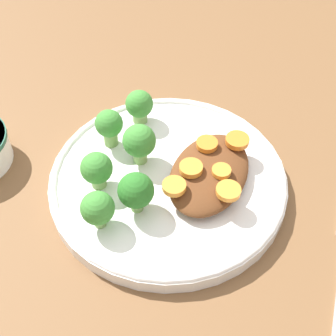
# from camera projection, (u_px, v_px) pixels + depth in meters

# --- Properties ---
(ground_plane) EXTENTS (4.00, 4.00, 0.00)m
(ground_plane) POSITION_uv_depth(u_px,v_px,m) (168.00, 186.00, 0.56)
(ground_plane) COLOR brown
(plate) EXTENTS (0.28, 0.28, 0.02)m
(plate) POSITION_uv_depth(u_px,v_px,m) (168.00, 180.00, 0.55)
(plate) COLOR white
(plate) RESTS_ON ground_plane
(stew_mound) EXTENTS (0.13, 0.08, 0.02)m
(stew_mound) POSITION_uv_depth(u_px,v_px,m) (209.00, 173.00, 0.53)
(stew_mound) COLOR #5B3319
(stew_mound) RESTS_ON plate
(broccoli_floret_0) EXTENTS (0.04, 0.04, 0.05)m
(broccoli_floret_0) POSITION_uv_depth(u_px,v_px,m) (139.00, 142.00, 0.54)
(broccoli_floret_0) COLOR #7FA85B
(broccoli_floret_0) RESTS_ON plate
(broccoli_floret_1) EXTENTS (0.04, 0.04, 0.05)m
(broccoli_floret_1) POSITION_uv_depth(u_px,v_px,m) (98.00, 209.00, 0.48)
(broccoli_floret_1) COLOR #759E51
(broccoli_floret_1) RESTS_ON plate
(broccoli_floret_2) EXTENTS (0.04, 0.04, 0.05)m
(broccoli_floret_2) POSITION_uv_depth(u_px,v_px,m) (97.00, 169.00, 0.51)
(broccoli_floret_2) COLOR #7FA85B
(broccoli_floret_2) RESTS_ON plate
(broccoli_floret_3) EXTENTS (0.03, 0.03, 0.05)m
(broccoli_floret_3) POSITION_uv_depth(u_px,v_px,m) (109.00, 126.00, 0.56)
(broccoli_floret_3) COLOR #759E51
(broccoli_floret_3) RESTS_ON plate
(broccoli_floret_4) EXTENTS (0.04, 0.04, 0.05)m
(broccoli_floret_4) POSITION_uv_depth(u_px,v_px,m) (136.00, 191.00, 0.49)
(broccoli_floret_4) COLOR #759E51
(broccoli_floret_4) RESTS_ON plate
(broccoli_floret_5) EXTENTS (0.04, 0.04, 0.05)m
(broccoli_floret_5) POSITION_uv_depth(u_px,v_px,m) (139.00, 105.00, 0.59)
(broccoli_floret_5) COLOR #7FA85B
(broccoli_floret_5) RESTS_ON plate
(carrot_slice_0) EXTENTS (0.03, 0.03, 0.01)m
(carrot_slice_0) POSITION_uv_depth(u_px,v_px,m) (207.00, 144.00, 0.54)
(carrot_slice_0) COLOR orange
(carrot_slice_0) RESTS_ON stew_mound
(carrot_slice_1) EXTENTS (0.03, 0.03, 0.01)m
(carrot_slice_1) POSITION_uv_depth(u_px,v_px,m) (228.00, 191.00, 0.49)
(carrot_slice_1) COLOR orange
(carrot_slice_1) RESTS_ON stew_mound
(carrot_slice_2) EXTENTS (0.03, 0.03, 0.01)m
(carrot_slice_2) POSITION_uv_depth(u_px,v_px,m) (191.00, 167.00, 0.52)
(carrot_slice_2) COLOR orange
(carrot_slice_2) RESTS_ON stew_mound
(carrot_slice_3) EXTENTS (0.02, 0.02, 0.01)m
(carrot_slice_3) POSITION_uv_depth(u_px,v_px,m) (221.00, 171.00, 0.51)
(carrot_slice_3) COLOR orange
(carrot_slice_3) RESTS_ON stew_mound
(carrot_slice_4) EXTENTS (0.03, 0.03, 0.01)m
(carrot_slice_4) POSITION_uv_depth(u_px,v_px,m) (237.00, 140.00, 0.54)
(carrot_slice_4) COLOR orange
(carrot_slice_4) RESTS_ON stew_mound
(carrot_slice_5) EXTENTS (0.03, 0.03, 0.01)m
(carrot_slice_5) POSITION_uv_depth(u_px,v_px,m) (174.00, 186.00, 0.50)
(carrot_slice_5) COLOR orange
(carrot_slice_5) RESTS_ON stew_mound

